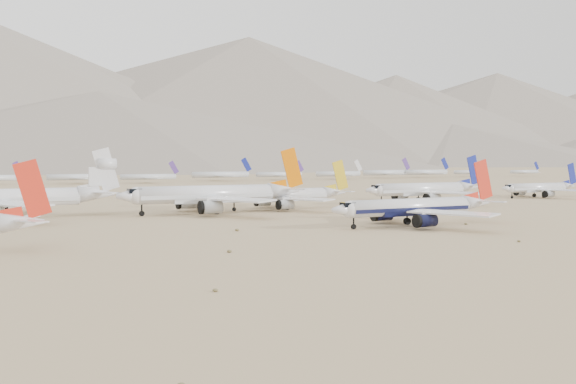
# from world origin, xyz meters

# --- Properties ---
(ground) EXTENTS (7000.00, 7000.00, 0.00)m
(ground) POSITION_xyz_m (0.00, 0.00, 0.00)
(ground) COLOR #8E7453
(ground) RESTS_ON ground
(main_airliner) EXTENTS (45.35, 44.30, 16.01)m
(main_airliner) POSITION_xyz_m (12.55, 5.64, 4.40)
(main_airliner) COLOR silver
(main_airliner) RESTS_ON ground
(row2_navy_widebody) EXTENTS (49.24, 48.15, 17.52)m
(row2_navy_widebody) POSITION_xyz_m (65.34, 66.68, 4.89)
(row2_navy_widebody) COLOR silver
(row2_navy_widebody) RESTS_ON ground
(row2_gold_tail) EXTENTS (44.17, 43.20, 15.73)m
(row2_gold_tail) POSITION_xyz_m (7.06, 64.55, 4.40)
(row2_gold_tail) COLOR silver
(row2_gold_tail) RESTS_ON ground
(row2_orange_tail) EXTENTS (54.94, 53.74, 19.60)m
(row2_orange_tail) POSITION_xyz_m (-18.11, 60.74, 5.50)
(row2_orange_tail) COLOR silver
(row2_orange_tail) RESTS_ON ground
(row2_white_trijet) EXTENTS (54.59, 53.35, 19.35)m
(row2_white_trijet) POSITION_xyz_m (-72.32, 70.17, 5.60)
(row2_white_trijet) COLOR silver
(row2_white_trijet) RESTS_ON ground
(row2_blue_far) EXTENTS (40.47, 39.57, 14.38)m
(row2_blue_far) POSITION_xyz_m (128.47, 70.50, 4.01)
(row2_blue_far) COLOR silver
(row2_blue_far) RESTS_ON ground
(distant_storage_row) EXTENTS (663.65, 63.71, 14.92)m
(distant_storage_row) POSITION_xyz_m (53.67, 308.12, 4.43)
(distant_storage_row) COLOR silver
(distant_storage_row) RESTS_ON ground
(mountain_range) EXTENTS (7354.00, 3024.00, 470.00)m
(mountain_range) POSITION_xyz_m (70.18, 1648.01, 190.32)
(mountain_range) COLOR slate
(mountain_range) RESTS_ON ground
(foothills) EXTENTS (4637.50, 1395.00, 155.00)m
(foothills) POSITION_xyz_m (526.68, 1100.00, 67.15)
(foothills) COLOR slate
(foothills) RESTS_ON ground
(desert_scrub) EXTENTS (261.14, 128.08, 0.63)m
(desert_scrub) POSITION_xyz_m (1.25, -31.94, 0.29)
(desert_scrub) COLOR brown
(desert_scrub) RESTS_ON ground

